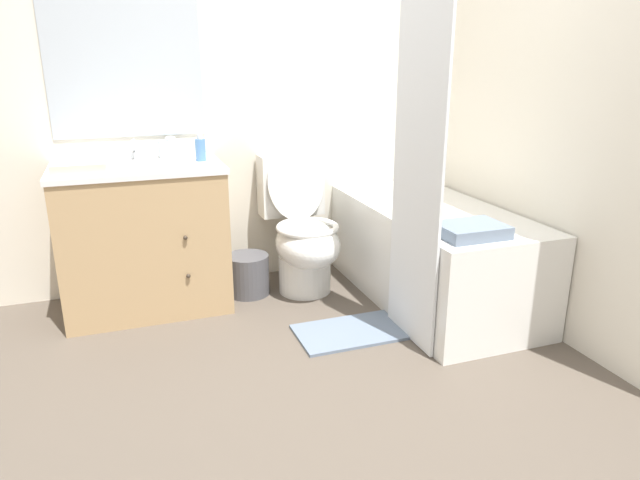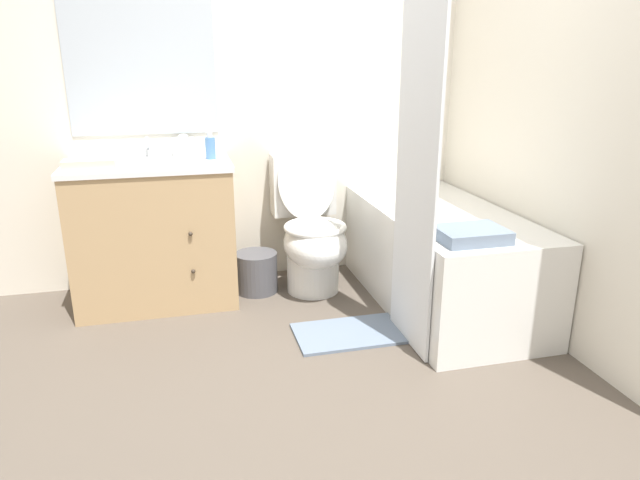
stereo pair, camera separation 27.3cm
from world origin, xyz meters
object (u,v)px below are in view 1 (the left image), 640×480
vanity_cabinet (144,236)px  toilet (302,232)px  sink_faucet (134,153)px  bathtub (432,253)px  bath_towel_folded (471,230)px  tissue_box (171,148)px  hand_towel_folded (79,169)px  soap_dispenser (200,149)px  bath_mat (350,332)px  wastebasket (248,275)px

vanity_cabinet → toilet: bearing=-3.6°
sink_faucet → bathtub: (1.62, -0.66, -0.59)m
vanity_cabinet → bath_towel_folded: 1.81m
tissue_box → hand_towel_folded: 0.62m
vanity_cabinet → soap_dispenser: size_ratio=5.96×
bathtub → sink_faucet: bearing=157.8°
bathtub → tissue_box: 1.67m
bathtub → bath_mat: bearing=-156.6°
soap_dispenser → bath_towel_folded: 1.56m
bath_towel_folded → tissue_box: bearing=137.1°
sink_faucet → toilet: (0.94, -0.26, -0.51)m
tissue_box → soap_dispenser: size_ratio=0.86×
vanity_cabinet → toilet: (0.94, -0.06, -0.06)m
hand_towel_folded → bath_mat: bearing=-23.6°
bathtub → bath_towel_folded: size_ratio=4.60×
wastebasket → hand_towel_folded: bearing=-169.7°
wastebasket → hand_towel_folded: 1.16m
hand_towel_folded → bath_towel_folded: 1.98m
sink_faucet → hand_towel_folded: bearing=-126.5°
bathtub → bath_mat: 0.75m
tissue_box → bath_towel_folded: 1.78m
toilet → soap_dispenser: size_ratio=5.79×
vanity_cabinet → soap_dispenser: 0.60m
soap_dispenser → wastebasket: bearing=-7.2°
bathtub → bath_mat: (-0.64, -0.28, -0.28)m
vanity_cabinet → sink_faucet: size_ratio=6.45×
vanity_cabinet → bath_mat: 1.30m
tissue_box → soap_dispenser: (0.15, -0.18, 0.02)m
tissue_box → bath_towel_folded: bearing=-42.9°
toilet → hand_towel_folded: size_ratio=3.37×
sink_faucet → wastebasket: 0.98m
wastebasket → bath_towel_folded: bath_towel_folded is taller
vanity_cabinet → sink_faucet: bearing=90.0°
vanity_cabinet → bath_mat: vanity_cabinet is taller
vanity_cabinet → bath_towel_folded: (1.50, -1.01, 0.17)m
wastebasket → tissue_box: bearing=151.3°
wastebasket → hand_towel_folded: size_ratio=0.98×
soap_dispenser → bathtub: bearing=-20.1°
soap_dispenser → bath_towel_folded: bearing=-41.6°
bathtub → bath_towel_folded: bath_towel_folded is taller
toilet → soap_dispenser: (-0.58, 0.06, 0.54)m
vanity_cabinet → bathtub: (1.62, -0.46, -0.14)m
bath_towel_folded → bathtub: bearing=77.1°
sink_faucet → bath_towel_folded: bearing=-39.0°
toilet → bath_towel_folded: (0.56, -0.95, 0.23)m
toilet → wastebasket: size_ratio=3.43×
hand_towel_folded → bath_towel_folded: hand_towel_folded is taller
toilet → soap_dispenser: soap_dispenser is taller
vanity_cabinet → hand_towel_folded: (-0.29, -0.19, 0.44)m
wastebasket → tissue_box: (-0.38, 0.21, 0.77)m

